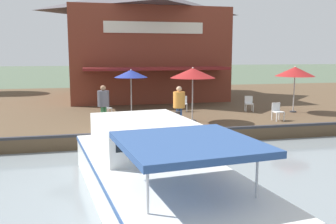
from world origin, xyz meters
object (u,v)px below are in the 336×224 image
at_px(cafe_chair_under_first_umbrella, 277,111).
at_px(cafe_chair_mid_patio, 183,103).
at_px(tree_upstream_bank, 97,41).
at_px(person_at_quay_edge, 179,102).
at_px(patio_umbrella_far_corner, 295,72).
at_px(motorboat_fourth_along, 147,165).
at_px(cafe_chair_far_corner_seat, 106,107).
at_px(mooring_post, 178,121).
at_px(waterfront_restaurant, 142,42).
at_px(patio_umbrella_by_entrance, 193,73).
at_px(person_mid_patio, 103,100).
at_px(patio_umbrella_mid_patio_left, 131,74).
at_px(cafe_chair_back_row_seat, 249,103).

distance_m(cafe_chair_under_first_umbrella, cafe_chair_mid_patio, 5.29).
bearing_deg(tree_upstream_bank, person_at_quay_edge, 8.06).
distance_m(patio_umbrella_far_corner, person_at_quay_edge, 7.87).
distance_m(cafe_chair_mid_patio, tree_upstream_bank, 15.27).
xyz_separation_m(patio_umbrella_far_corner, motorboat_fourth_along, (8.66, -9.67, -2.04)).
bearing_deg(tree_upstream_bank, cafe_chair_far_corner_seat, -0.95).
distance_m(patio_umbrella_far_corner, motorboat_fourth_along, 13.13).
bearing_deg(mooring_post, waterfront_restaurant, 177.20).
relative_size(person_at_quay_edge, tree_upstream_bank, 0.28).
relative_size(patio_umbrella_by_entrance, cafe_chair_under_first_umbrella, 3.02).
distance_m(person_mid_patio, motorboat_fourth_along, 7.08).
xyz_separation_m(patio_umbrella_far_corner, patio_umbrella_mid_patio_left, (-1.98, -8.70, -0.12)).
bearing_deg(waterfront_restaurant, person_at_quay_edge, -1.99).
distance_m(patio_umbrella_far_corner, patio_umbrella_mid_patio_left, 8.92).
bearing_deg(patio_umbrella_mid_patio_left, person_at_quay_edge, 16.61).
bearing_deg(patio_umbrella_mid_patio_left, person_mid_patio, -25.16).
relative_size(cafe_chair_back_row_seat, person_at_quay_edge, 0.47).
xyz_separation_m(waterfront_restaurant, person_at_quay_edge, (12.73, -0.44, -2.89)).
bearing_deg(cafe_chair_back_row_seat, cafe_chair_far_corner_seat, -90.95).
height_order(person_mid_patio, mooring_post, person_mid_patio).
bearing_deg(cafe_chair_under_first_umbrella, person_mid_patio, -93.47).
xyz_separation_m(person_at_quay_edge, mooring_post, (0.61, -0.21, -0.73)).
bearing_deg(patio_umbrella_by_entrance, person_at_quay_edge, -36.58).
bearing_deg(cafe_chair_under_first_umbrella, tree_upstream_bank, -156.85).
relative_size(waterfront_restaurant, tree_upstream_bank, 1.82).
bearing_deg(tree_upstream_bank, waterfront_restaurant, 27.30).
bearing_deg(cafe_chair_mid_patio, motorboat_fourth_along, -20.39).
height_order(motorboat_fourth_along, mooring_post, motorboat_fourth_along).
bearing_deg(person_at_quay_edge, cafe_chair_under_first_umbrella, 97.49).
bearing_deg(mooring_post, patio_umbrella_mid_patio_left, -167.24).
bearing_deg(cafe_chair_back_row_seat, cafe_chair_under_first_umbrella, 1.02).
bearing_deg(patio_umbrella_far_corner, cafe_chair_back_row_seat, -110.88).
xyz_separation_m(person_at_quay_edge, motorboat_fourth_along, (5.81, -2.41, -0.96)).
bearing_deg(waterfront_restaurant, patio_umbrella_by_entrance, 2.87).
distance_m(patio_umbrella_mid_patio_left, cafe_chair_far_corner_seat, 2.40).
bearing_deg(mooring_post, patio_umbrella_far_corner, 114.80).
distance_m(patio_umbrella_mid_patio_left, cafe_chair_under_first_umbrella, 7.89).
distance_m(person_at_quay_edge, tree_upstream_bank, 19.17).
distance_m(cafe_chair_under_first_umbrella, person_mid_patio, 8.27).
xyz_separation_m(patio_umbrella_far_corner, cafe_chair_under_first_umbrella, (2.18, -2.19, -1.75)).
relative_size(patio_umbrella_far_corner, motorboat_fourth_along, 0.26).
distance_m(patio_umbrella_by_entrance, mooring_post, 2.98).
distance_m(cafe_chair_back_row_seat, mooring_post, 6.77).
relative_size(person_at_quay_edge, person_mid_patio, 1.00).
relative_size(cafe_chair_under_first_umbrella, person_at_quay_edge, 0.47).
bearing_deg(waterfront_restaurant, motorboat_fourth_along, -8.74).
distance_m(patio_umbrella_by_entrance, motorboat_fourth_along, 8.22).
bearing_deg(person_at_quay_edge, person_mid_patio, -110.27).
relative_size(cafe_chair_under_first_umbrella, cafe_chair_far_corner_seat, 1.00).
relative_size(cafe_chair_mid_patio, tree_upstream_bank, 0.13).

